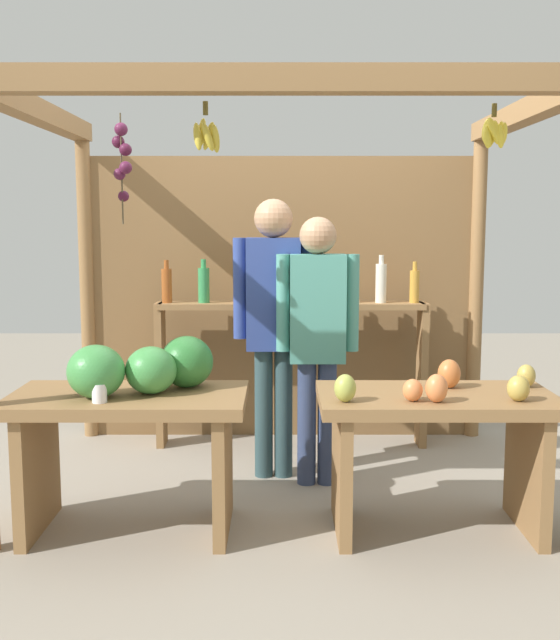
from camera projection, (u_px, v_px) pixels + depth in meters
name	position (u px, v px, depth m)	size (l,w,h in m)	color
ground_plane	(280.00, 480.00, 4.53)	(12.00, 12.00, 0.00)	gray
market_stall	(280.00, 259.00, 4.79)	(2.90, 2.06, 2.23)	olive
fruit_counter_left	(133.00, 409.00, 3.73)	(1.17, 0.64, 0.97)	olive
fruit_counter_right	(434.00, 430.00, 3.74)	(1.17, 0.64, 0.85)	olive
bottle_shelf_unit	(289.00, 331.00, 5.16)	(1.86, 0.22, 1.33)	olive
vendor_man	(271.00, 312.00, 4.49)	(0.48, 0.23, 1.68)	#2D464A
vendor_woman	(315.00, 327.00, 4.36)	(0.48, 0.21, 1.58)	navy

